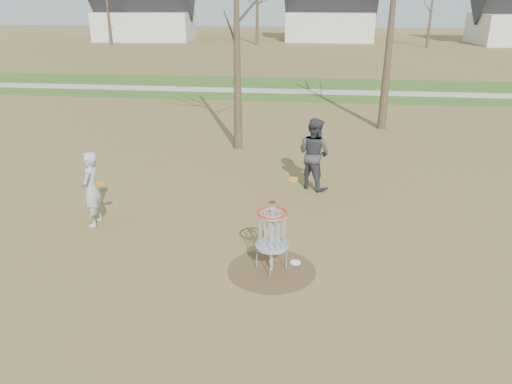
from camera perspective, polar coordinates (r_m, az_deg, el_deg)
ground at (r=10.27m, az=1.78°, el=-8.94°), size 160.00×160.00×0.00m
green_band at (r=30.27m, az=5.50°, el=11.68°), size 160.00×8.00×0.01m
footpath at (r=29.28m, az=5.44°, el=11.36°), size 160.00×1.50×0.01m
dirt_circle at (r=10.27m, az=1.78°, el=-8.91°), size 1.80×1.80×0.01m
player_standing at (r=12.46m, az=-18.28°, el=0.29°), size 0.46×0.68×1.83m
player_throwing at (r=14.23m, az=6.64°, el=4.38°), size 1.27×1.22×2.05m
disc_grounded at (r=10.53m, az=4.53°, el=-8.04°), size 0.22×0.22×0.02m
discs_in_play at (r=11.53m, az=-6.30°, el=1.24°), size 4.65×0.64×0.18m
disc_golf_basket at (r=9.84m, az=1.85°, el=-4.35°), size 0.64×0.64×1.35m
houses_row at (r=61.49m, az=10.89°, el=19.78°), size 56.51×10.01×7.26m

